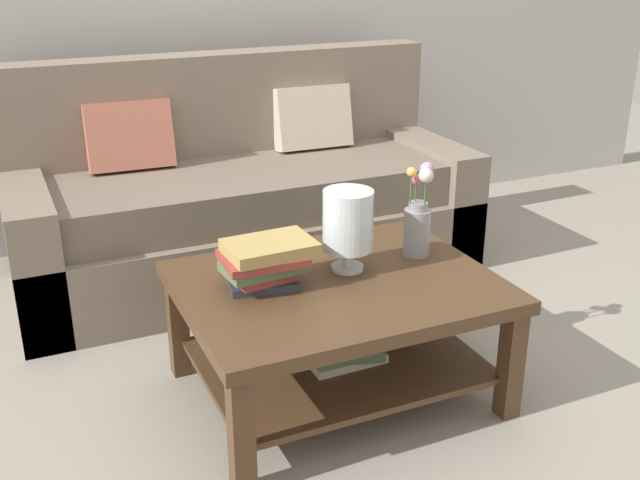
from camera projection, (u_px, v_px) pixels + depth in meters
ground_plane at (325, 348)px, 3.17m from camera, size 10.00×10.00×0.00m
couch at (242, 201)px, 3.80m from camera, size 2.23×0.90×1.06m
coffee_table at (337, 313)px, 2.74m from camera, size 1.10×0.86×0.46m
book_stack_main at (265, 261)px, 2.62m from camera, size 0.32×0.24×0.17m
glass_hurricane_vase at (348, 222)px, 2.71m from camera, size 0.18×0.18×0.30m
flower_pitcher at (418, 221)px, 2.86m from camera, size 0.11×0.12×0.36m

